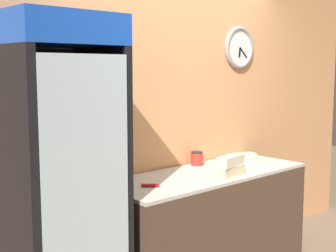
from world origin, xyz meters
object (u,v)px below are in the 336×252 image
beverage_cooler (54,174)px  chefs_knife (161,186)px  sandwich_stack_bottom (230,171)px  sandwich_stack_middle (230,161)px  condiment_jar (197,158)px  sandwich_flat_left (242,158)px

beverage_cooler → chefs_knife: (0.74, -0.14, -0.18)m
sandwich_stack_bottom → chefs_knife: 0.63m
sandwich_stack_middle → condiment_jar: (0.10, 0.45, -0.06)m
beverage_cooler → sandwich_stack_bottom: 1.38m
sandwich_flat_left → condiment_jar: bearing=151.6°
condiment_jar → chefs_knife: bearing=-154.0°
sandwich_stack_bottom → sandwich_stack_middle: 0.08m
beverage_cooler → sandwich_flat_left: 1.81m
sandwich_stack_middle → beverage_cooler: bearing=169.8°
chefs_knife → condiment_jar: size_ratio=2.59×
sandwich_flat_left → condiment_jar: condiment_jar is taller
sandwich_stack_bottom → sandwich_stack_middle: (0.00, 0.00, 0.08)m
sandwich_stack_bottom → chefs_knife: size_ratio=0.92×
beverage_cooler → condiment_jar: size_ratio=17.33×
sandwich_flat_left → chefs_knife: sandwich_flat_left is taller
sandwich_stack_middle → sandwich_stack_bottom: bearing=0.0°
beverage_cooler → sandwich_stack_bottom: bearing=-10.2°
sandwich_flat_left → chefs_knife: size_ratio=0.87×
beverage_cooler → sandwich_stack_bottom: size_ratio=7.26×
sandwich_flat_left → beverage_cooler: bearing=-179.6°
chefs_knife → sandwich_stack_bottom: bearing=-9.3°
chefs_knife → condiment_jar: 0.80m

